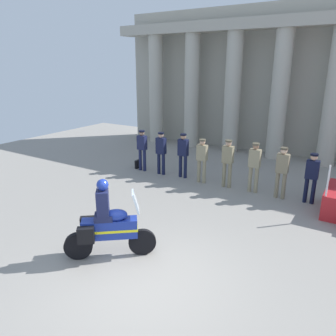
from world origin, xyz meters
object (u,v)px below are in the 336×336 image
object	(u,v)px
motorcycle_with_rider	(106,225)
briefcase_on_ground	(138,164)
officer_in_row_5	(254,164)
officer_in_row_0	(142,147)
officer_in_row_2	(183,152)
officer_in_row_4	(228,160)
officer_in_row_7	(312,174)
officer_in_row_1	(161,150)
officer_in_row_6	(282,169)
officer_in_row_3	(202,157)

from	to	relation	value
motorcycle_with_rider	briefcase_on_ground	bearing A→B (deg)	82.17
officer_in_row_5	briefcase_on_ground	xyz separation A→B (m)	(-5.06, 0.09, -0.85)
officer_in_row_0	officer_in_row_2	distance (m)	1.88
officer_in_row_4	officer_in_row_7	xyz separation A→B (m)	(2.79, 0.05, -0.06)
officer_in_row_2	officer_in_row_1	bearing A→B (deg)	6.39
officer_in_row_5	officer_in_row_4	bearing A→B (deg)	0.84
officer_in_row_2	officer_in_row_5	size ratio (longest dim) A/B	1.00
officer_in_row_1	officer_in_row_5	bearing A→B (deg)	-179.68
officer_in_row_1	officer_in_row_6	distance (m)	4.71
officer_in_row_2	officer_in_row_7	size ratio (longest dim) A/B	1.07
officer_in_row_3	officer_in_row_4	bearing A→B (deg)	-177.59
officer_in_row_0	officer_in_row_1	distance (m)	0.93
officer_in_row_0	officer_in_row_4	world-z (taller)	officer_in_row_4
officer_in_row_2	motorcycle_with_rider	distance (m)	5.94
officer_in_row_4	briefcase_on_ground	bearing A→B (deg)	-2.01
officer_in_row_3	officer_in_row_6	world-z (taller)	officer_in_row_6
officer_in_row_1	officer_in_row_2	size ratio (longest dim) A/B	0.98
officer_in_row_3	officer_in_row_6	bearing A→B (deg)	179.69
officer_in_row_1	officer_in_row_7	world-z (taller)	officer_in_row_1
officer_in_row_4	officer_in_row_5	world-z (taller)	officer_in_row_5
officer_in_row_5	officer_in_row_2	bearing A→B (deg)	-1.71
officer_in_row_6	briefcase_on_ground	size ratio (longest dim) A/B	4.81
officer_in_row_2	motorcycle_with_rider	xyz separation A→B (m)	(1.30, -5.79, -0.23)
officer_in_row_0	briefcase_on_ground	size ratio (longest dim) A/B	4.72
officer_in_row_7	officer_in_row_0	bearing A→B (deg)	0.29
officer_in_row_3	officer_in_row_5	xyz separation A→B (m)	(1.95, 0.07, 0.05)
officer_in_row_2	officer_in_row_3	distance (m)	0.89
officer_in_row_1	officer_in_row_3	world-z (taller)	officer_in_row_1
officer_in_row_5	briefcase_on_ground	size ratio (longest dim) A/B	4.85
officer_in_row_2	briefcase_on_ground	bearing A→B (deg)	-1.16
officer_in_row_4	officer_in_row_5	size ratio (longest dim) A/B	1.00
officer_in_row_5	officer_in_row_6	bearing A→B (deg)	175.63
officer_in_row_7	motorcycle_with_rider	bearing A→B (deg)	59.32
officer_in_row_3	motorcycle_with_rider	size ratio (longest dim) A/B	0.87
officer_in_row_2	officer_in_row_4	size ratio (longest dim) A/B	1.00
briefcase_on_ground	officer_in_row_2	bearing A→B (deg)	-0.76
officer_in_row_4	officer_in_row_6	bearing A→B (deg)	178.27
briefcase_on_ground	officer_in_row_5	bearing A→B (deg)	-1.07
officer_in_row_5	officer_in_row_7	world-z (taller)	officer_in_row_5
officer_in_row_2	officer_in_row_7	distance (m)	4.66
officer_in_row_5	briefcase_on_ground	world-z (taller)	officer_in_row_5
officer_in_row_3	briefcase_on_ground	world-z (taller)	officer_in_row_3
motorcycle_with_rider	officer_in_row_1	bearing A→B (deg)	72.48
officer_in_row_0	officer_in_row_4	xyz separation A→B (m)	(3.74, 0.03, 0.02)
officer_in_row_0	officer_in_row_3	bearing A→B (deg)	179.19
officer_in_row_4	officer_in_row_7	distance (m)	2.79
motorcycle_with_rider	briefcase_on_ground	world-z (taller)	motorcycle_with_rider
officer_in_row_4	briefcase_on_ground	xyz separation A→B (m)	(-4.10, 0.12, -0.85)
motorcycle_with_rider	officer_in_row_7	bearing A→B (deg)	20.66
officer_in_row_7	officer_in_row_3	bearing A→B (deg)	1.09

